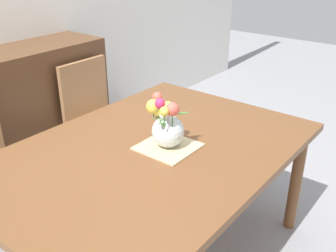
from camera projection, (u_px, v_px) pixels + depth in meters
The scene contains 5 objects.
dining_table at pixel (151, 161), 1.99m from camera, with size 1.68×1.18×0.73m.
chair_right at pixel (96, 113), 2.89m from camera, with size 0.42×0.42×0.90m.
dresser at pixel (18, 119), 2.84m from camera, with size 1.40×0.47×1.00m.
placemat at pixel (168, 147), 1.97m from camera, with size 0.27×0.27×0.01m, color #CCB789.
flower_vase at pixel (166, 124), 1.91m from camera, with size 0.19×0.20×0.27m.
Camera 1 is at (-1.30, -1.13, 1.67)m, focal length 41.38 mm.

